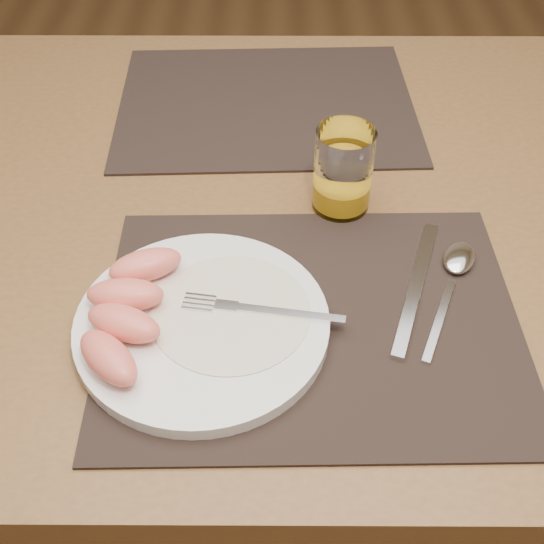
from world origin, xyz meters
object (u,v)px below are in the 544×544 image
(fork, at_px, (249,309))
(placemat_far, at_px, (266,104))
(table, at_px, (284,241))
(juice_glass, at_px, (343,174))
(spoon, at_px, (456,266))
(plate, at_px, (202,324))
(placemat_near, at_px, (311,320))
(knife, at_px, (413,297))

(fork, bearing_deg, placemat_far, 88.18)
(table, bearing_deg, juice_glass, -20.51)
(table, bearing_deg, spoon, -36.30)
(plate, xyz_separation_m, fork, (0.05, 0.01, 0.01))
(table, relative_size, juice_glass, 12.76)
(table, height_order, plate, plate)
(juice_glass, bearing_deg, plate, -127.50)
(placemat_far, bearing_deg, juice_glass, -68.43)
(fork, bearing_deg, placemat_near, 2.01)
(placemat_near, bearing_deg, plate, -172.31)
(juice_glass, bearing_deg, placemat_near, -102.93)
(placemat_near, height_order, placemat_far, same)
(table, relative_size, plate, 5.19)
(juice_glass, bearing_deg, placemat_far, 111.57)
(knife, relative_size, spoon, 1.15)
(placemat_far, xyz_separation_m, fork, (-0.01, -0.44, 0.02))
(table, height_order, fork, fork)
(placemat_far, xyz_separation_m, spoon, (0.22, -0.36, 0.01))
(placemat_near, xyz_separation_m, fork, (-0.07, -0.00, 0.02))
(placemat_far, distance_m, spoon, 0.43)
(placemat_near, distance_m, plate, 0.12)
(spoon, bearing_deg, knife, -140.55)
(knife, bearing_deg, placemat_near, -165.79)
(table, xyz_separation_m, plate, (-0.09, -0.24, 0.10))
(placemat_near, distance_m, placemat_far, 0.44)
(knife, bearing_deg, fork, -170.20)
(table, distance_m, plate, 0.27)
(plate, bearing_deg, spoon, 17.60)
(placemat_far, bearing_deg, plate, -97.89)
(fork, xyz_separation_m, spoon, (0.24, 0.08, -0.01))
(table, xyz_separation_m, spoon, (0.20, -0.14, 0.09))
(placemat_near, bearing_deg, juice_glass, 77.07)
(placemat_near, height_order, fork, fork)
(plate, bearing_deg, juice_glass, 52.50)
(plate, xyz_separation_m, spoon, (0.29, 0.09, -0.00))
(plate, height_order, spoon, plate)
(table, distance_m, spoon, 0.26)
(placemat_far, relative_size, plate, 1.67)
(placemat_far, bearing_deg, spoon, -58.47)
(table, bearing_deg, placemat_far, 96.95)
(plate, bearing_deg, knife, 10.96)
(placemat_far, height_order, knife, knife)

